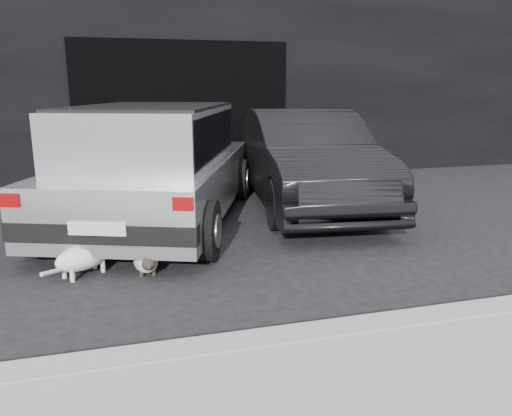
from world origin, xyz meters
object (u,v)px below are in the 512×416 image
object	(u,v)px
cat_siamese	(146,262)
cat_white	(87,255)
second_car	(306,159)
silver_hatchback	(156,160)

from	to	relation	value
cat_siamese	cat_white	xyz separation A→B (m)	(-0.55, 0.12, 0.08)
cat_white	second_car	bearing A→B (deg)	89.87
second_car	cat_siamese	distance (m)	3.43
silver_hatchback	cat_white	bearing A→B (deg)	-95.18
second_car	cat_siamese	bearing A→B (deg)	-130.96
second_car	cat_white	distance (m)	3.77
cat_siamese	cat_white	bearing A→B (deg)	-15.63
silver_hatchback	cat_siamese	distance (m)	1.99
second_car	cat_siamese	xyz separation A→B (m)	(-2.51, -2.25, -0.61)
second_car	cat_white	world-z (taller)	second_car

